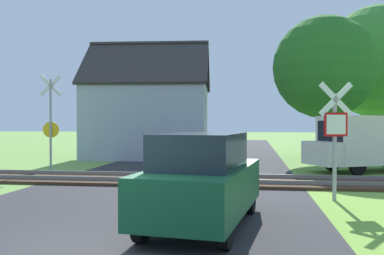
% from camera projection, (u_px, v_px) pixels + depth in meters
% --- Properties ---
extents(road_asphalt, '(8.34, 80.00, 0.01)m').
position_uv_depth(road_asphalt, '(116.00, 224.00, 8.29)').
color(road_asphalt, '#2D2D30').
rests_on(road_asphalt, ground).
extents(rail_track, '(60.00, 2.60, 0.22)m').
position_uv_depth(rail_track, '(173.00, 180.00, 14.23)').
color(rail_track, '#422D1E').
rests_on(rail_track, ground).
extents(stop_sign_near, '(0.86, 0.22, 3.00)m').
position_uv_depth(stop_sign_near, '(335.00, 132.00, 10.78)').
color(stop_sign_near, '#9E9EA5').
rests_on(stop_sign_near, ground).
extents(crossing_sign_far, '(0.86, 0.22, 3.90)m').
position_uv_depth(crossing_sign_far, '(51.00, 119.00, 17.15)').
color(crossing_sign_far, '#9E9EA5').
rests_on(crossing_sign_far, ground).
extents(house, '(7.23, 6.62, 6.59)m').
position_uv_depth(house, '(149.00, 118.00, 24.38)').
color(house, '#99A3B7').
rests_on(house, ground).
extents(tree_right, '(5.19, 5.19, 7.37)m').
position_uv_depth(tree_right, '(325.00, 67.00, 21.63)').
color(tree_right, '#513823').
rests_on(tree_right, ground).
extents(tree_far, '(7.05, 7.05, 9.31)m').
position_uv_depth(tree_far, '(379.00, 62.00, 26.79)').
color(tree_far, '#513823').
rests_on(tree_far, ground).
extents(mail_truck, '(5.22, 3.80, 2.24)m').
position_uv_depth(mail_truck, '(371.00, 141.00, 17.11)').
color(mail_truck, silver).
rests_on(mail_truck, ground).
extents(parked_car, '(2.17, 4.19, 1.78)m').
position_uv_depth(parked_car, '(203.00, 180.00, 8.10)').
color(parked_car, '#144C2D').
rests_on(parked_car, ground).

